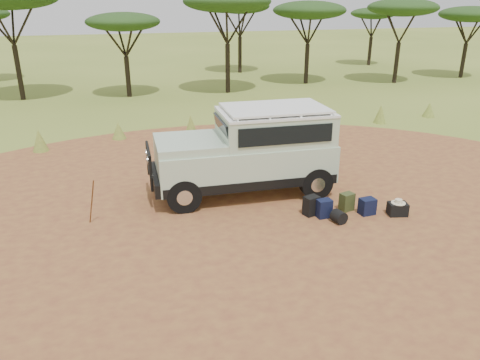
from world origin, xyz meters
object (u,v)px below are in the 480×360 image
object	(u,v)px
duffel_navy	(367,206)
safari_vehicle	(250,153)
walking_staff	(92,202)
backpack_black	(311,206)
hard_case	(397,209)
backpack_navy	(324,209)
backpack_olive	(347,202)

from	to	relation	value
duffel_navy	safari_vehicle	bearing A→B (deg)	132.78
walking_staff	backpack_black	xyz separation A→B (m)	(5.72, -1.02, -0.39)
safari_vehicle	hard_case	world-z (taller)	safari_vehicle
duffel_navy	walking_staff	bearing A→B (deg)	164.00
duffel_navy	backpack_navy	bearing A→B (deg)	167.66
walking_staff	duffel_navy	distance (m)	7.37
walking_staff	hard_case	distance (m)	8.18
backpack_black	duffel_navy	world-z (taller)	backpack_black
duffel_navy	hard_case	world-z (taller)	duffel_navy
walking_staff	hard_case	bearing A→B (deg)	-46.67
backpack_black	walking_staff	bearing A→B (deg)	153.20
backpack_black	backpack_olive	bearing A→B (deg)	-17.15
backpack_navy	duffel_navy	distance (m)	1.23
safari_vehicle	walking_staff	xyz separation A→B (m)	(-4.58, -0.99, -0.60)
backpack_navy	hard_case	bearing A→B (deg)	-17.06
backpack_olive	duffel_navy	distance (m)	0.57
hard_case	backpack_black	bearing A→B (deg)	176.06
backpack_black	backpack_navy	size ratio (longest dim) A/B	1.06
safari_vehicle	walking_staff	size ratio (longest dim) A/B	4.01
backpack_olive	duffel_navy	world-z (taller)	backpack_olive
backpack_black	duffel_navy	xyz separation A→B (m)	(1.50, -0.39, -0.04)
backpack_olive	safari_vehicle	bearing A→B (deg)	122.74
backpack_navy	backpack_black	bearing A→B (deg)	135.18
duffel_navy	backpack_olive	bearing A→B (deg)	133.03
backpack_olive	walking_staff	bearing A→B (deg)	156.45
walking_staff	backpack_olive	bearing A→B (deg)	-43.31
walking_staff	duffel_navy	xyz separation A→B (m)	(7.22, -1.41, -0.43)
safari_vehicle	duffel_navy	distance (m)	3.71
safari_vehicle	walking_staff	world-z (taller)	safari_vehicle
backpack_olive	backpack_navy	bearing A→B (deg)	-179.49
backpack_black	hard_case	bearing A→B (deg)	-33.21
safari_vehicle	backpack_black	size ratio (longest dim) A/B	10.07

